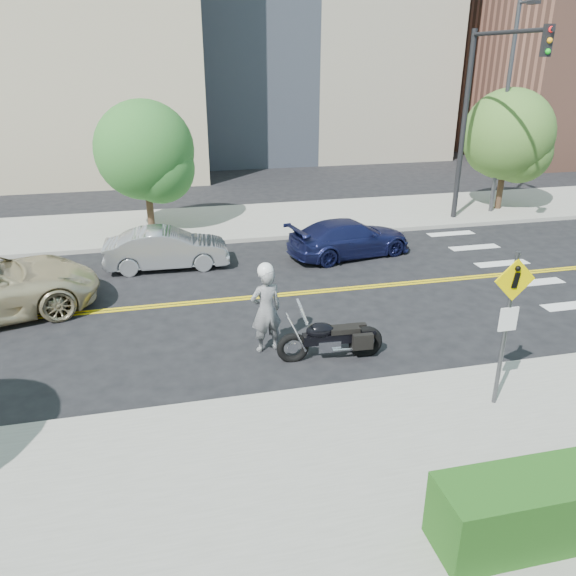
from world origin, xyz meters
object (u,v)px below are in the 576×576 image
Objects in this scene: parked_car_blue at (350,238)px; motorcycle at (331,330)px; pedestrian_sign at (508,316)px; motorcyclist at (266,308)px; parked_car_silver at (167,249)px.

motorcycle is at bearing 146.22° from parked_car_blue.
pedestrian_sign is 5.06m from motorcyclist.
pedestrian_sign is 11.02m from parked_car_silver.
motorcyclist is 7.07m from parked_car_blue.
motorcycle is (-2.44, 2.59, -1.26)m from pedestrian_sign.
parked_car_blue is at bearing -135.81° from motorcyclist.
motorcycle is 0.54× the size of parked_car_blue.
pedestrian_sign is 9.21m from parked_car_blue.
pedestrian_sign is 0.78× the size of parked_car_silver.
motorcycle is 0.60× the size of parked_car_silver.
pedestrian_sign reaches higher than motorcycle.
motorcyclist reaches higher than parked_car_silver.
motorcyclist is 0.55× the size of parked_car_silver.
parked_car_blue is (3.97, 5.84, -0.44)m from motorcyclist.
parked_car_silver is (-3.32, 6.71, -0.07)m from motorcycle.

